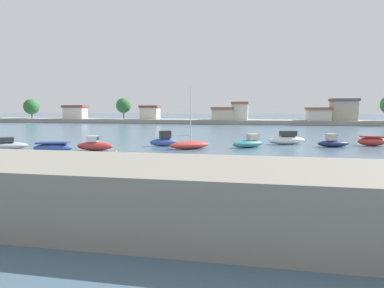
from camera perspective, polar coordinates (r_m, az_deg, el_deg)
name	(u,v)px	position (r m, az deg, el deg)	size (l,w,h in m)	color
ground_plane	(45,171)	(28.17, -23.47, -4.19)	(400.00, 400.00, 0.00)	#476075
moored_boat_0	(7,145)	(43.54, -28.66, -0.15)	(4.30, 3.77, 1.44)	#9E9EA3
moored_boat_1	(53,147)	(39.35, -22.31, -0.50)	(4.39, 2.45, 1.10)	#3856A8
moored_boat_2	(95,145)	(39.17, -16.04, -0.22)	(4.16, 1.54, 1.63)	#C63833
moored_boat_3	(164,140)	(42.04, -4.74, 0.61)	(3.53, 2.59, 1.90)	#3856A8
moored_boat_4	(190,145)	(39.10, -0.41, -0.12)	(5.02, 4.22, 7.14)	#C63833
moored_boat_5	(249,143)	(41.06, 9.49, 0.18)	(4.31, 3.83, 1.60)	teal
moored_boat_6	(287,139)	(45.42, 15.64, 0.77)	(5.18, 3.12, 1.76)	white
moored_boat_7	(333,143)	(44.41, 22.62, 0.21)	(4.21, 2.55, 1.61)	navy
moored_boat_8	(372,141)	(47.74, 28.00, 0.43)	(3.43, 1.38, 1.22)	#C63833
mooring_buoy_0	(26,157)	(34.81, -26.14, -2.03)	(0.42, 0.42, 0.42)	orange
mooring_buoy_1	(116,152)	(36.59, -12.67, -1.28)	(0.26, 0.26, 0.26)	yellow
distant_shoreline	(209,117)	(95.94, 2.95, 4.61)	(131.33, 9.16, 7.79)	gray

